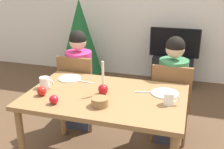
% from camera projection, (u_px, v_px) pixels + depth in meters
% --- Properties ---
extents(back_wall, '(6.40, 0.10, 2.60)m').
position_uv_depth(back_wall, '(154.00, 2.00, 4.59)').
color(back_wall, silver).
rests_on(back_wall, ground).
extents(dining_table, '(1.40, 0.90, 0.75)m').
position_uv_depth(dining_table, '(106.00, 103.00, 2.47)').
color(dining_table, olive).
rests_on(dining_table, ground).
extents(chair_left, '(0.40, 0.40, 0.90)m').
position_uv_depth(chair_left, '(79.00, 87.00, 3.21)').
color(chair_left, brown).
rests_on(chair_left, ground).
extents(chair_right, '(0.40, 0.40, 0.90)m').
position_uv_depth(chair_right, '(171.00, 98.00, 2.93)').
color(chair_right, brown).
rests_on(chair_right, ground).
extents(person_left_child, '(0.30, 0.30, 1.17)m').
position_uv_depth(person_left_child, '(80.00, 82.00, 3.22)').
color(person_left_child, '#33384C').
rests_on(person_left_child, ground).
extents(person_right_child, '(0.30, 0.30, 1.17)m').
position_uv_depth(person_right_child, '(172.00, 92.00, 2.94)').
color(person_right_child, '#33384C').
rests_on(person_right_child, ground).
extents(tv_stand, '(0.64, 0.40, 0.48)m').
position_uv_depth(tv_stand, '(172.00, 70.00, 4.57)').
color(tv_stand, black).
rests_on(tv_stand, ground).
extents(tv, '(0.79, 0.05, 0.46)m').
position_uv_depth(tv, '(175.00, 43.00, 4.41)').
color(tv, black).
rests_on(tv, tv_stand).
extents(christmas_tree, '(0.72, 0.72, 1.45)m').
position_uv_depth(christmas_tree, '(80.00, 37.00, 4.63)').
color(christmas_tree, brown).
rests_on(christmas_tree, ground).
extents(candle_centerpiece, '(0.09, 0.09, 0.30)m').
position_uv_depth(candle_centerpiece, '(103.00, 87.00, 2.44)').
color(candle_centerpiece, red).
rests_on(candle_centerpiece, dining_table).
extents(plate_left, '(0.23, 0.23, 0.01)m').
position_uv_depth(plate_left, '(70.00, 78.00, 2.80)').
color(plate_left, white).
rests_on(plate_left, dining_table).
extents(plate_right, '(0.24, 0.24, 0.01)m').
position_uv_depth(plate_right, '(165.00, 93.00, 2.46)').
color(plate_right, silver).
rests_on(plate_right, dining_table).
extents(mug_left, '(0.14, 0.09, 0.10)m').
position_uv_depth(mug_left, '(45.00, 82.00, 2.58)').
color(mug_left, white).
rests_on(mug_left, dining_table).
extents(mug_right, '(0.13, 0.09, 0.10)m').
position_uv_depth(mug_right, '(169.00, 98.00, 2.25)').
color(mug_right, white).
rests_on(mug_right, dining_table).
extents(fork_left, '(0.18, 0.04, 0.01)m').
position_uv_depth(fork_left, '(84.00, 82.00, 2.72)').
color(fork_left, silver).
rests_on(fork_left, dining_table).
extents(fork_right, '(0.18, 0.05, 0.01)m').
position_uv_depth(fork_right, '(145.00, 92.00, 2.49)').
color(fork_right, silver).
rests_on(fork_right, dining_table).
extents(bowl_walnuts, '(0.14, 0.14, 0.07)m').
position_uv_depth(bowl_walnuts, '(100.00, 102.00, 2.23)').
color(bowl_walnuts, olive).
rests_on(bowl_walnuts, dining_table).
extents(apple_near_candle, '(0.08, 0.08, 0.08)m').
position_uv_depth(apple_near_candle, '(42.00, 91.00, 2.42)').
color(apple_near_candle, red).
rests_on(apple_near_candle, dining_table).
extents(apple_by_left_plate, '(0.08, 0.08, 0.08)m').
position_uv_depth(apple_by_left_plate, '(54.00, 100.00, 2.26)').
color(apple_by_left_plate, red).
rests_on(apple_by_left_plate, dining_table).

